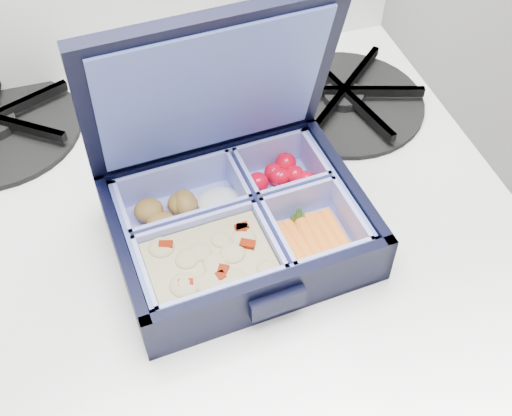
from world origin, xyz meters
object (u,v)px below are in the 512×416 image
object	(u,v)px
stove	(225,395)
bento_box	(239,226)
fork	(234,155)
burner_grate	(343,95)

from	to	relation	value
stove	bento_box	size ratio (longest dim) A/B	3.96
stove	fork	size ratio (longest dim) A/B	4.68
stove	bento_box	world-z (taller)	bento_box
bento_box	burner_grate	world-z (taller)	bento_box
bento_box	burner_grate	xyz separation A→B (m)	(0.16, 0.15, -0.01)
bento_box	stove	bearing A→B (deg)	99.23
bento_box	burner_grate	distance (m)	0.22
burner_grate	fork	xyz separation A→B (m)	(-0.13, -0.04, -0.01)
burner_grate	fork	distance (m)	0.14
stove	bento_box	bearing A→B (deg)	-76.41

